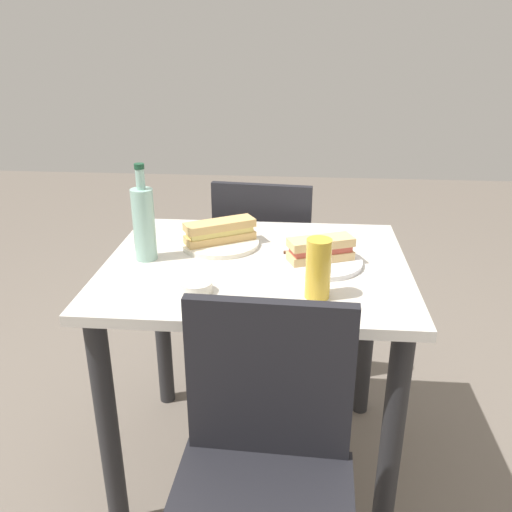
# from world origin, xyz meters

# --- Properties ---
(ground_plane) EXTENTS (8.00, 8.00, 0.00)m
(ground_plane) POSITION_xyz_m (0.00, 0.00, 0.00)
(ground_plane) COLOR #6B6056
(dining_table) EXTENTS (0.90, 0.74, 0.76)m
(dining_table) POSITION_xyz_m (0.00, 0.00, 0.62)
(dining_table) COLOR beige
(dining_table) RESTS_ON ground
(chair_far) EXTENTS (0.44, 0.44, 0.88)m
(chair_far) POSITION_xyz_m (-0.01, 0.57, 0.50)
(chair_far) COLOR black
(chair_far) RESTS_ON ground
(chair_near) EXTENTS (0.42, 0.42, 0.88)m
(chair_near) POSITION_xyz_m (0.06, -0.57, 0.50)
(chair_near) COLOR black
(chair_near) RESTS_ON ground
(plate_near) EXTENTS (0.25, 0.25, 0.01)m
(plate_near) POSITION_xyz_m (0.19, -0.00, 0.77)
(plate_near) COLOR white
(plate_near) RESTS_ON dining_table
(baguette_sandwich_near) EXTENTS (0.20, 0.14, 0.07)m
(baguette_sandwich_near) POSITION_xyz_m (0.19, -0.00, 0.81)
(baguette_sandwich_near) COLOR #DBB77A
(baguette_sandwich_near) RESTS_ON plate_near
(knife_near) EXTENTS (0.18, 0.04, 0.01)m
(knife_near) POSITION_xyz_m (0.16, 0.05, 0.78)
(knife_near) COLOR silver
(knife_near) RESTS_ON plate_near
(plate_far) EXTENTS (0.25, 0.25, 0.01)m
(plate_far) POSITION_xyz_m (-0.13, 0.13, 0.77)
(plate_far) COLOR silver
(plate_far) RESTS_ON dining_table
(baguette_sandwich_far) EXTENTS (0.23, 0.17, 0.07)m
(baguette_sandwich_far) POSITION_xyz_m (-0.13, 0.13, 0.81)
(baguette_sandwich_far) COLOR tan
(baguette_sandwich_far) RESTS_ON plate_far
(knife_far) EXTENTS (0.16, 0.11, 0.01)m
(knife_far) POSITION_xyz_m (-0.16, 0.17, 0.78)
(knife_far) COLOR silver
(knife_far) RESTS_ON plate_far
(water_bottle) EXTENTS (0.07, 0.07, 0.29)m
(water_bottle) POSITION_xyz_m (-0.33, 0.00, 0.88)
(water_bottle) COLOR #99C6B7
(water_bottle) RESTS_ON dining_table
(beer_glass) EXTENTS (0.07, 0.07, 0.16)m
(beer_glass) POSITION_xyz_m (0.18, -0.21, 0.84)
(beer_glass) COLOR gold
(beer_glass) RESTS_ON dining_table
(olive_bowl) EXTENTS (0.08, 0.08, 0.03)m
(olive_bowl) POSITION_xyz_m (-0.14, -0.21, 0.78)
(olive_bowl) COLOR silver
(olive_bowl) RESTS_ON dining_table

